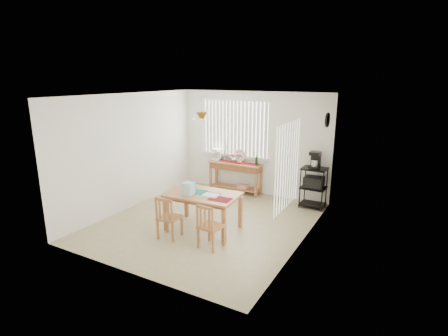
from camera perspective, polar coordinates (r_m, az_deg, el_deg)
The scene contains 10 objects.
ground at distance 7.39m, azimuth -2.78°, elevation -8.79°, with size 4.00×4.50×0.01m, color tan.
room_shell at distance 6.91m, azimuth -2.87°, elevation 4.27°, with size 4.20×4.70×2.70m.
sideboard at distance 9.05m, azimuth 1.91°, elevation -0.34°, with size 1.41×0.40×0.79m.
sideboard_items at distance 9.09m, azimuth 0.63°, elevation 1.86°, with size 1.34×0.33×0.61m.
wire_cart at distance 8.26m, azimuth 14.42°, elevation -2.50°, with size 0.55×0.44×0.94m.
cart_items at distance 8.13m, azimuth 14.68°, elevation 1.24°, with size 0.22×0.26×0.39m.
dining_table at distance 6.84m, azimuth -3.41°, elevation -4.87°, with size 1.43×0.97×0.74m.
table_items at distance 6.75m, azimuth -4.92°, elevation -3.62°, with size 1.08×0.48×0.24m.
chair_left at distance 6.62m, azimuth -9.07°, elevation -8.02°, with size 0.41×0.41×0.82m.
chair_right at distance 6.18m, azimuth -2.34°, elevation -9.53°, with size 0.41×0.41×0.82m.
Camera 1 is at (3.60, -5.75, 2.93)m, focal length 28.00 mm.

